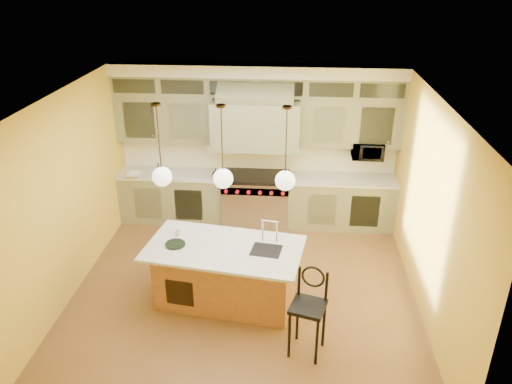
# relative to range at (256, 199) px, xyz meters

# --- Properties ---
(floor) EXTENTS (5.00, 5.00, 0.00)m
(floor) POSITION_rel_range_xyz_m (0.00, -2.14, -0.49)
(floor) COLOR brown
(floor) RESTS_ON ground
(ceiling) EXTENTS (5.00, 5.00, 0.00)m
(ceiling) POSITION_rel_range_xyz_m (0.00, -2.14, 2.41)
(ceiling) COLOR white
(ceiling) RESTS_ON wall_back
(wall_back) EXTENTS (5.00, 0.00, 5.00)m
(wall_back) POSITION_rel_range_xyz_m (0.00, 0.36, 0.96)
(wall_back) COLOR gold
(wall_back) RESTS_ON ground
(wall_front) EXTENTS (5.00, 0.00, 5.00)m
(wall_front) POSITION_rel_range_xyz_m (0.00, -4.64, 0.96)
(wall_front) COLOR gold
(wall_front) RESTS_ON ground
(wall_left) EXTENTS (0.00, 5.00, 5.00)m
(wall_left) POSITION_rel_range_xyz_m (-2.50, -2.14, 0.96)
(wall_left) COLOR gold
(wall_left) RESTS_ON ground
(wall_right) EXTENTS (0.00, 5.00, 5.00)m
(wall_right) POSITION_rel_range_xyz_m (2.50, -2.14, 0.96)
(wall_right) COLOR gold
(wall_right) RESTS_ON ground
(back_cabinetry) EXTENTS (5.00, 0.77, 2.90)m
(back_cabinetry) POSITION_rel_range_xyz_m (0.00, 0.09, 0.94)
(back_cabinetry) COLOR gray
(back_cabinetry) RESTS_ON floor
(range) EXTENTS (1.20, 0.74, 0.96)m
(range) POSITION_rel_range_xyz_m (0.00, 0.00, 0.00)
(range) COLOR silver
(range) RESTS_ON floor
(kitchen_island) EXTENTS (2.26, 1.44, 1.35)m
(kitchen_island) POSITION_rel_range_xyz_m (-0.23, -2.40, -0.01)
(kitchen_island) COLOR brown
(kitchen_island) RESTS_ON floor
(counter_stool) EXTENTS (0.50, 0.50, 1.16)m
(counter_stool) POSITION_rel_range_xyz_m (0.91, -3.31, 0.17)
(counter_stool) COLOR black
(counter_stool) RESTS_ON floor
(microwave) EXTENTS (0.54, 0.37, 0.30)m
(microwave) POSITION_rel_range_xyz_m (1.95, 0.11, 0.96)
(microwave) COLOR black
(microwave) RESTS_ON back_cabinetry
(oil_bottle_a) EXTENTS (0.12, 0.12, 0.28)m
(oil_bottle_a) POSITION_rel_range_xyz_m (-1.72, -0.22, 0.59)
(oil_bottle_a) COLOR black
(oil_bottle_a) RESTS_ON back_cabinetry
(oil_bottle_b) EXTENTS (0.10, 0.10, 0.21)m
(oil_bottle_b) POSITION_rel_range_xyz_m (-0.70, -0.22, 0.56)
(oil_bottle_b) COLOR black
(oil_bottle_b) RESTS_ON back_cabinetry
(fruit_bowl) EXTENTS (0.30, 0.30, 0.07)m
(fruit_bowl) POSITION_rel_range_xyz_m (-2.17, -0.22, 0.49)
(fruit_bowl) COLOR white
(fruit_bowl) RESTS_ON back_cabinetry
(cup) EXTENTS (0.10, 0.10, 0.08)m
(cup) POSITION_rel_range_xyz_m (-0.94, -2.19, 0.48)
(cup) COLOR silver
(cup) RESTS_ON kitchen_island
(pendant_left) EXTENTS (0.26, 0.26, 1.11)m
(pendant_left) POSITION_rel_range_xyz_m (-1.03, -2.39, 1.46)
(pendant_left) COLOR #2D2319
(pendant_left) RESTS_ON ceiling
(pendant_center) EXTENTS (0.26, 0.26, 1.11)m
(pendant_center) POSITION_rel_range_xyz_m (-0.23, -2.39, 1.46)
(pendant_center) COLOR #2D2319
(pendant_center) RESTS_ON ceiling
(pendant_right) EXTENTS (0.26, 0.26, 1.11)m
(pendant_right) POSITION_rel_range_xyz_m (0.57, -2.39, 1.46)
(pendant_right) COLOR #2D2319
(pendant_right) RESTS_ON ceiling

